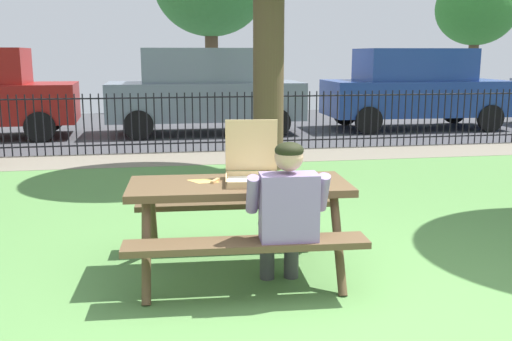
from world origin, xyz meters
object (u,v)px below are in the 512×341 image
adult_at_table (286,211)px  far_tree_center (476,9)px  parked_car_right (415,88)px  picnic_table_foreground (239,203)px  pizza_box_open (252,167)px  parked_car_center (204,90)px  pizza_slice_on_table (206,180)px

adult_at_table → far_tree_center: size_ratio=0.25×
adult_at_table → parked_car_right: bearing=60.1°
adult_at_table → far_tree_center: far_tree_center is taller
parked_car_right → far_tree_center: size_ratio=0.93×
picnic_table_foreground → adult_at_table: (0.28, -0.52, 0.06)m
pizza_box_open → parked_car_center: (0.35, 8.74, 0.12)m
pizza_box_open → picnic_table_foreground: bearing=-153.1°
far_tree_center → pizza_slice_on_table: bearing=-126.1°
picnic_table_foreground → parked_car_center: (0.47, 8.80, 0.41)m
pizza_slice_on_table → parked_car_right: 10.52m
picnic_table_foreground → pizza_slice_on_table: pizza_slice_on_table is taller
adult_at_table → parked_car_right: 10.75m
picnic_table_foreground → parked_car_right: parked_car_right is taller
pizza_slice_on_table → far_tree_center: bearing=53.9°
pizza_box_open → adult_at_table: size_ratio=0.44×
parked_car_right → parked_car_center: bearing=-180.0°
parked_car_center → pizza_box_open: bearing=-92.3°
parked_car_right → far_tree_center: (5.53, 6.98, 2.43)m
parked_car_center → picnic_table_foreground: bearing=-93.1°
picnic_table_foreground → pizza_box_open: bearing=26.9°
parked_car_right → picnic_table_foreground: bearing=-122.6°
parked_car_center → pizza_slice_on_table: bearing=-94.8°
parked_car_right → adult_at_table: bearing=-119.9°
adult_at_table → picnic_table_foreground: bearing=118.6°
pizza_box_open → parked_car_right: size_ratio=0.12×
pizza_box_open → far_tree_center: far_tree_center is taller
picnic_table_foreground → far_tree_center: (11.17, 15.78, 2.83)m
parked_car_center → parked_car_right: bearing=0.0°
pizza_slice_on_table → parked_car_center: 8.73m
picnic_table_foreground → pizza_slice_on_table: size_ratio=6.95×
parked_car_right → pizza_box_open: bearing=-122.3°
picnic_table_foreground → parked_car_right: (5.64, 8.80, 0.41)m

